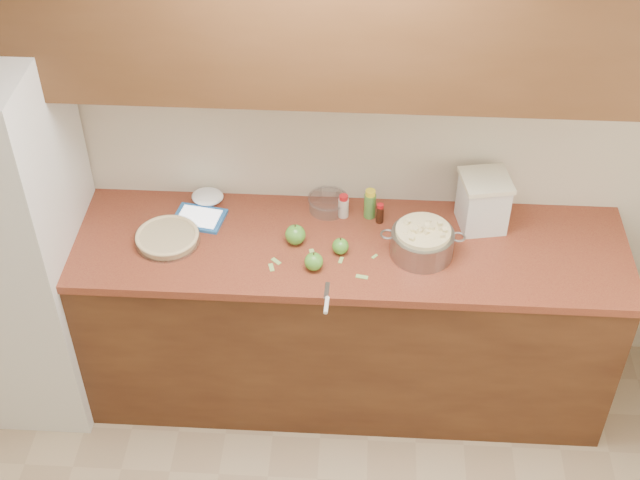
# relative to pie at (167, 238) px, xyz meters

# --- Properties ---
(counter_run) EXTENTS (2.64, 0.68, 0.92)m
(counter_run) POSITION_rel_pie_xyz_m (0.68, 0.03, -0.48)
(counter_run) COLOR #553018
(counter_run) RESTS_ON ground
(upper_cabinets) EXTENTS (2.60, 0.34, 0.70)m
(upper_cabinets) POSITION_rel_pie_xyz_m (0.68, 0.19, 1.01)
(upper_cabinets) COLOR #543219
(upper_cabinets) RESTS_ON room_shell
(pie) EXTENTS (0.28, 0.28, 0.05)m
(pie) POSITION_rel_pie_xyz_m (0.00, 0.00, 0.00)
(pie) COLOR silver
(pie) RESTS_ON counter_run
(colander) EXTENTS (0.36, 0.27, 0.13)m
(colander) POSITION_rel_pie_xyz_m (1.10, -0.01, 0.04)
(colander) COLOR gray
(colander) RESTS_ON counter_run
(flour_canister) EXTENTS (0.24, 0.24, 0.25)m
(flour_canister) POSITION_rel_pie_xyz_m (1.36, 0.20, 0.10)
(flour_canister) COLOR silver
(flour_canister) RESTS_ON counter_run
(tablet) EXTENTS (0.25, 0.20, 0.02)m
(tablet) POSITION_rel_pie_xyz_m (0.11, 0.16, -0.02)
(tablet) COLOR #2463AF
(tablet) RESTS_ON counter_run
(paring_knife) EXTENTS (0.02, 0.19, 0.02)m
(paring_knife) POSITION_rel_pie_xyz_m (0.71, -0.34, -0.02)
(paring_knife) COLOR gray
(paring_knife) RESTS_ON counter_run
(lemon_bottle) EXTENTS (0.05, 0.05, 0.14)m
(lemon_bottle) POSITION_rel_pie_xyz_m (0.87, 0.23, 0.05)
(lemon_bottle) COLOR #4C8C38
(lemon_bottle) RESTS_ON counter_run
(cinnamon_shaker) EXTENTS (0.05, 0.05, 0.11)m
(cinnamon_shaker) POSITION_rel_pie_xyz_m (0.76, 0.22, 0.03)
(cinnamon_shaker) COLOR beige
(cinnamon_shaker) RESTS_ON counter_run
(vanilla_bottle) EXTENTS (0.03, 0.03, 0.10)m
(vanilla_bottle) POSITION_rel_pie_xyz_m (0.92, 0.19, 0.02)
(vanilla_bottle) COLOR black
(vanilla_bottle) RESTS_ON counter_run
(mixing_bowl) EXTENTS (0.18, 0.18, 0.07)m
(mixing_bowl) POSITION_rel_pie_xyz_m (0.68, 0.27, 0.01)
(mixing_bowl) COLOR silver
(mixing_bowl) RESTS_ON counter_run
(paper_towel) EXTENTS (0.17, 0.16, 0.06)m
(paper_towel) POSITION_rel_pie_xyz_m (0.13, 0.29, 0.01)
(paper_towel) COLOR white
(paper_towel) RESTS_ON counter_run
(apple_left) EXTENTS (0.09, 0.09, 0.10)m
(apple_left) POSITION_rel_pie_xyz_m (0.56, 0.03, 0.02)
(apple_left) COLOR #49932B
(apple_left) RESTS_ON counter_run
(apple_center) EXTENTS (0.07, 0.07, 0.08)m
(apple_center) POSITION_rel_pie_xyz_m (0.75, -0.03, 0.01)
(apple_center) COLOR #49932B
(apple_center) RESTS_ON counter_run
(apple_front) EXTENTS (0.08, 0.08, 0.09)m
(apple_front) POSITION_rel_pie_xyz_m (0.64, -0.13, 0.02)
(apple_front) COLOR #49932B
(apple_front) RESTS_ON counter_run
(peel_a) EXTENTS (0.03, 0.05, 0.00)m
(peel_a) POSITION_rel_pie_xyz_m (0.47, -0.14, -0.02)
(peel_a) COLOR #96C861
(peel_a) RESTS_ON counter_run
(peel_b) EXTENTS (0.02, 0.04, 0.00)m
(peel_b) POSITION_rel_pie_xyz_m (0.76, -0.08, -0.02)
(peel_b) COLOR #96C861
(peel_b) RESTS_ON counter_run
(peel_c) EXTENTS (0.05, 0.03, 0.00)m
(peel_c) POSITION_rel_pie_xyz_m (0.85, -0.18, -0.02)
(peel_c) COLOR #96C861
(peel_c) RESTS_ON counter_run
(peel_d) EXTENTS (0.03, 0.05, 0.00)m
(peel_d) POSITION_rel_pie_xyz_m (0.63, -0.04, -0.02)
(peel_d) COLOR #96C861
(peel_d) RESTS_ON counter_run
(peel_e) EXTENTS (0.05, 0.05, 0.00)m
(peel_e) POSITION_rel_pie_xyz_m (0.48, -0.10, -0.02)
(peel_e) COLOR #96C861
(peel_e) RESTS_ON counter_run
(peel_f) EXTENTS (0.03, 0.03, 0.00)m
(peel_f) POSITION_rel_pie_xyz_m (0.90, -0.04, -0.02)
(peel_f) COLOR #96C861
(peel_f) RESTS_ON counter_run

